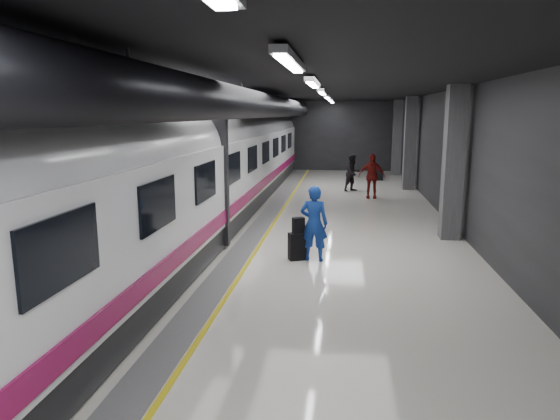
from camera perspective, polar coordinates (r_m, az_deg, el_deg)
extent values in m
plane|color=beige|center=(13.66, 1.29, -4.68)|extent=(40.00, 40.00, 0.00)
cube|color=black|center=(13.18, 1.37, 14.51)|extent=(10.00, 40.00, 0.02)
cube|color=#28282B|center=(33.14, 4.96, 8.44)|extent=(10.00, 0.02, 4.50)
cube|color=#28282B|center=(14.62, -18.63, 4.77)|extent=(0.02, 40.00, 4.50)
cube|color=#28282B|center=(13.66, 22.74, 4.09)|extent=(0.02, 40.00, 4.50)
cube|color=slate|center=(13.86, -4.29, -4.45)|extent=(0.65, 39.80, 0.01)
cube|color=yellow|center=(13.79, -2.66, -4.51)|extent=(0.10, 39.80, 0.01)
cylinder|color=black|center=(13.35, -4.32, 12.08)|extent=(0.80, 38.00, 0.80)
cube|color=silver|center=(7.16, 1.18, 16.72)|extent=(0.22, 2.60, 0.10)
cube|color=silver|center=(12.13, 3.78, 14.33)|extent=(0.22, 2.60, 0.10)
cube|color=silver|center=(17.12, 4.85, 13.32)|extent=(0.22, 2.60, 0.10)
cube|color=silver|center=(22.11, 5.43, 12.77)|extent=(0.22, 2.60, 0.10)
cube|color=silver|center=(27.10, 5.79, 12.42)|extent=(0.22, 2.60, 0.10)
cube|color=silver|center=(31.10, 6.00, 12.22)|extent=(0.22, 2.60, 0.10)
cube|color=#515154|center=(15.48, 19.20, 5.05)|extent=(0.55, 0.55, 4.50)
cube|color=#515154|center=(25.33, 14.61, 7.37)|extent=(0.55, 0.55, 4.50)
cube|color=#515154|center=(31.28, 13.25, 8.05)|extent=(0.55, 0.55, 4.50)
cube|color=black|center=(14.27, -11.82, -2.78)|extent=(2.80, 38.00, 0.60)
cube|color=white|center=(14.01, -12.04, 2.79)|extent=(2.90, 38.00, 2.20)
cylinder|color=white|center=(13.91, -12.20, 6.67)|extent=(2.80, 38.00, 2.80)
cube|color=#8B0C46|center=(13.73, -6.11, -0.58)|extent=(0.04, 38.00, 0.35)
cube|color=black|center=(13.97, -12.08, 3.80)|extent=(3.05, 0.25, 3.80)
cube|color=black|center=(6.17, -23.70, -4.36)|extent=(0.05, 1.60, 0.85)
cube|color=black|center=(8.81, -13.75, 0.63)|extent=(0.05, 1.60, 0.85)
cube|color=black|center=(11.62, -8.49, 3.27)|extent=(0.05, 1.60, 0.85)
cube|color=black|center=(14.51, -5.29, 4.85)|extent=(0.05, 1.60, 0.85)
cube|color=black|center=(17.44, -3.15, 5.90)|extent=(0.05, 1.60, 0.85)
cube|color=black|center=(20.39, -1.63, 6.64)|extent=(0.05, 1.60, 0.85)
cube|color=black|center=(23.35, -0.48, 7.19)|extent=(0.05, 1.60, 0.85)
cube|color=black|center=(26.32, 0.41, 7.62)|extent=(0.05, 1.60, 0.85)
cube|color=black|center=(29.29, 1.12, 7.96)|extent=(0.05, 1.60, 0.85)
imported|color=#1637AC|center=(12.58, 3.90, -1.53)|extent=(0.75, 0.53, 1.93)
cube|color=black|center=(12.77, 1.97, -4.17)|extent=(0.50, 0.42, 0.70)
cube|color=black|center=(12.64, 2.12, -1.77)|extent=(0.34, 0.28, 0.40)
imported|color=black|center=(24.29, 8.32, 4.26)|extent=(1.10, 1.07, 1.79)
imported|color=maroon|center=(22.38, 10.42, 3.84)|extent=(1.18, 0.55, 1.96)
cube|color=black|center=(28.60, 11.33, 3.92)|extent=(0.39, 0.26, 0.56)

